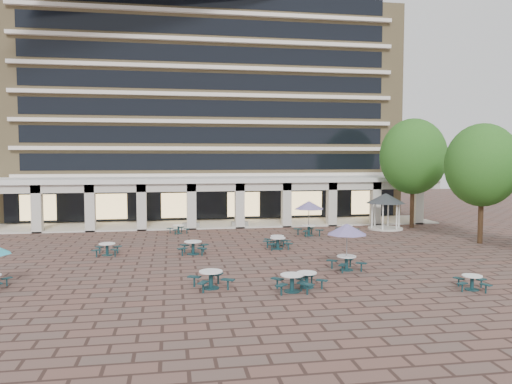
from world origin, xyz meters
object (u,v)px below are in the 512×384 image
at_px(picnic_table_1, 307,278).
at_px(planter_left, 191,222).
at_px(picnic_table_2, 292,281).
at_px(planter_right, 240,221).
at_px(gazebo, 386,202).

bearing_deg(picnic_table_1, planter_left, 92.28).
height_order(picnic_table_2, planter_right, planter_right).
xyz_separation_m(picnic_table_2, planter_left, (-3.85, 21.67, 0.05)).
distance_m(picnic_table_1, gazebo, 21.41).
xyz_separation_m(gazebo, planter_left, (-16.65, 3.39, -1.80)).
xyz_separation_m(picnic_table_1, gazebo, (11.93, 17.67, 1.90)).
distance_m(picnic_table_1, picnic_table_2, 1.06).
bearing_deg(picnic_table_1, planter_right, 80.72).
bearing_deg(picnic_table_1, picnic_table_2, -155.53).
distance_m(picnic_table_2, planter_right, 21.68).
height_order(planter_left, planter_right, planter_left).
bearing_deg(picnic_table_2, planter_right, 91.74).
relative_size(picnic_table_2, gazebo, 0.57).
xyz_separation_m(picnic_table_2, gazebo, (12.80, 18.28, 1.85)).
bearing_deg(planter_left, gazebo, -11.52).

